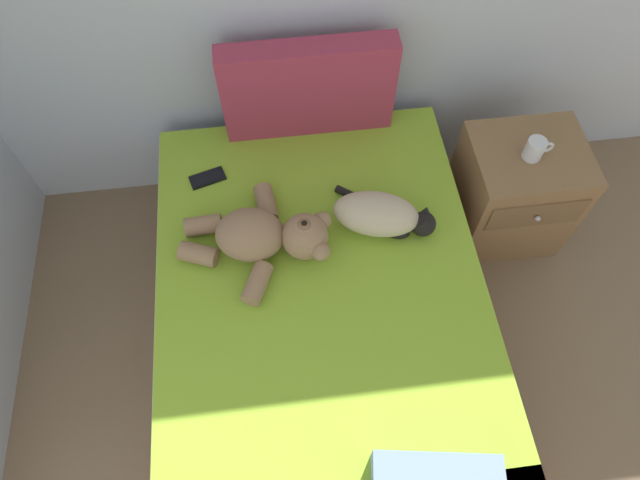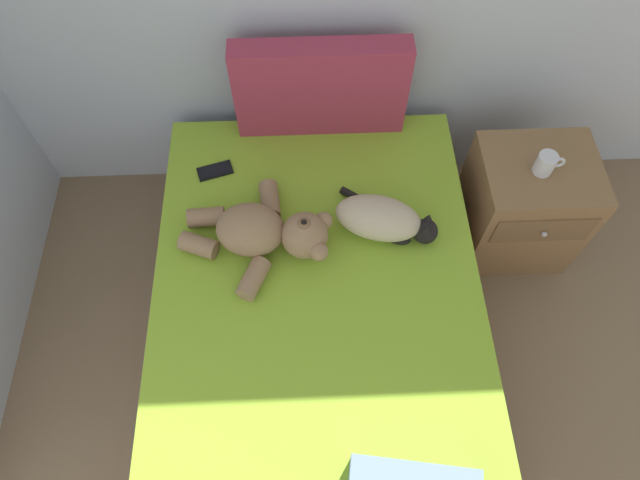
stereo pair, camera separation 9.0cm
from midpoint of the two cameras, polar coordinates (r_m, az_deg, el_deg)
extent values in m
cube|color=olive|center=(2.41, 0.91, -9.91)|extent=(1.30, 1.91, 0.30)
cube|color=white|center=(2.18, 0.99, -7.70)|extent=(1.26, 1.85, 0.18)
cube|color=#8CB72D|center=(2.11, 0.96, -5.21)|extent=(1.25, 1.72, 0.02)
cube|color=#A5334C|center=(2.39, 1.19, 15.34)|extent=(0.73, 0.11, 0.44)
ellipsoid|color=#C6B293|center=(2.18, 7.20, 2.23)|extent=(0.38, 0.28, 0.15)
sphere|color=black|center=(2.21, 11.96, 0.84)|extent=(0.10, 0.10, 0.10)
cone|color=black|center=(2.18, 12.33, 2.23)|extent=(0.04, 0.04, 0.04)
cone|color=black|center=(2.14, 12.13, 1.02)|extent=(0.04, 0.04, 0.04)
cylinder|color=black|center=(2.29, 5.04, 4.25)|extent=(0.15, 0.12, 0.03)
ellipsoid|color=black|center=(2.21, 9.25, 0.18)|extent=(0.11, 0.08, 0.04)
ellipsoid|color=#937051|center=(2.13, -5.99, 1.03)|extent=(0.30, 0.26, 0.18)
sphere|color=#937051|center=(2.10, -0.38, 0.43)|extent=(0.18, 0.18, 0.18)
sphere|color=brown|center=(2.05, -0.39, 1.31)|extent=(0.07, 0.07, 0.07)
sphere|color=black|center=(2.02, -0.39, 1.76)|extent=(0.02, 0.02, 0.02)
sphere|color=#937051|center=(2.13, 1.55, 1.94)|extent=(0.07, 0.07, 0.07)
sphere|color=#937051|center=(2.06, 1.13, -1.25)|extent=(0.07, 0.07, 0.07)
cylinder|color=#937051|center=(2.26, -4.08, 4.11)|extent=(0.09, 0.16, 0.08)
cylinder|color=#937051|center=(2.25, -10.54, 2.29)|extent=(0.15, 0.08, 0.08)
cylinder|color=#937051|center=(2.08, -5.65, -4.01)|extent=(0.14, 0.17, 0.08)
cylinder|color=#937051|center=(2.18, -11.27, -0.59)|extent=(0.16, 0.12, 0.08)
cube|color=black|center=(2.42, -9.73, 7.03)|extent=(0.16, 0.11, 0.01)
cube|color=black|center=(2.41, -9.75, 7.11)|extent=(0.14, 0.09, 0.00)
cube|color=olive|center=(2.72, 21.07, 3.28)|extent=(0.50, 0.42, 0.58)
cube|color=brown|center=(2.52, 23.03, 0.83)|extent=(0.42, 0.01, 0.16)
sphere|color=#B2B2B7|center=(2.51, 23.11, 0.52)|extent=(0.02, 0.02, 0.02)
cylinder|color=silver|center=(2.45, 23.22, 7.23)|extent=(0.08, 0.08, 0.09)
torus|color=silver|center=(2.47, 24.37, 7.27)|extent=(0.06, 0.01, 0.06)
camera|label=1|loc=(0.05, -88.80, 2.07)|focal=30.99mm
camera|label=2|loc=(0.05, 91.20, -2.07)|focal=30.99mm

